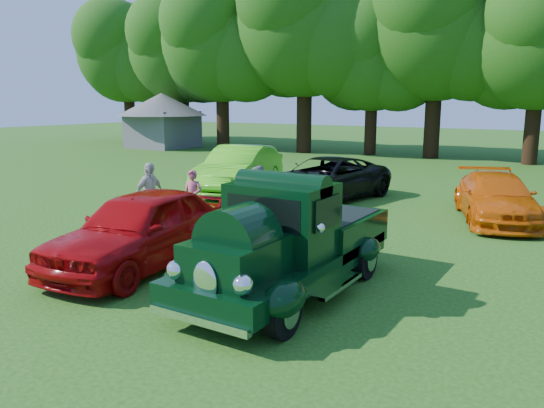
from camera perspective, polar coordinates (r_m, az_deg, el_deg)
The scene contains 11 objects.
ground at distance 9.79m, azimuth -2.30°, elevation -9.05°, with size 120.00×120.00×0.00m, color #1C4911.
hero_pickup at distance 9.40m, azimuth 1.84°, elevation -4.38°, with size 2.37×5.10×1.99m.
red_convertible at distance 11.15m, azimuth -13.89°, elevation -2.58°, with size 1.88×4.68×1.59m, color #A50709.
back_car_lime at distance 19.75m, azimuth -3.54°, elevation 3.75°, with size 1.82×5.21×1.72m, color #48C51A.
back_car_black at distance 18.18m, azimuth 5.73°, elevation 2.68°, with size 2.43×5.27×1.47m, color black.
back_car_orange at distance 16.26m, azimuth 22.96°, elevation 0.62°, with size 1.87×4.59×1.33m, color #CF5307.
spectator_pink at distance 14.67m, azimuth -8.52°, elevation 0.70°, with size 0.55×0.36×1.52m, color #BB4D61.
spectator_grey at distance 14.61m, azimuth -1.57°, elevation 0.98°, with size 0.78×0.61×1.61m, color slate.
spectator_white at distance 14.75m, azimuth -13.03°, elevation 1.02°, with size 1.01×0.42×1.73m, color beige.
gazebo at distance 39.47m, azimuth -11.72°, elevation 9.44°, with size 6.40×6.40×3.90m.
tree_line at distance 32.01m, azimuth 23.63°, elevation 17.27°, with size 66.79×10.19×12.49m.
Camera 1 is at (5.20, -7.58, 3.37)m, focal length 35.00 mm.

